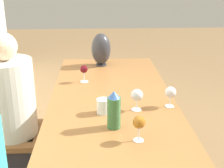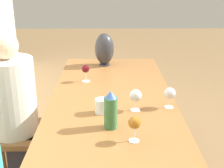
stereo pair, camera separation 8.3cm
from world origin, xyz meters
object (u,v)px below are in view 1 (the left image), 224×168
object	(u,v)px
water_bottle	(114,110)
vase	(101,49)
water_tumbler	(103,106)
person_far	(13,110)
chair_far	(3,128)
wine_glass_4	(139,123)
wine_glass_1	(170,93)
wine_glass_3	(84,70)
wine_glass_0	(137,96)

from	to	relation	value
water_bottle	vase	size ratio (longest dim) A/B	0.74
water_tumbler	person_far	bearing A→B (deg)	67.67
chair_far	person_far	bearing A→B (deg)	-90.00
vase	chair_far	xyz separation A→B (m)	(-0.78, 0.75, -0.39)
water_bottle	chair_far	xyz separation A→B (m)	(0.46, 0.80, -0.34)
wine_glass_4	person_far	world-z (taller)	person_far
water_tumbler	vase	world-z (taller)	vase
vase	wine_glass_4	bearing A→B (deg)	-172.83
chair_far	water_tumbler	bearing A→B (deg)	-109.87
vase	person_far	distance (m)	1.05
wine_glass_1	wine_glass_4	xyz separation A→B (m)	(-0.43, 0.27, 0.01)
water_tumbler	chair_far	bearing A→B (deg)	70.13
water_tumbler	wine_glass_3	size ratio (longest dim) A/B	0.68
wine_glass_0	person_far	bearing A→B (deg)	74.96
water_tumbler	person_far	world-z (taller)	person_far
wine_glass_3	person_far	size ratio (longest dim) A/B	0.12
wine_glass_0	person_far	world-z (taller)	person_far
wine_glass_1	wine_glass_4	world-z (taller)	wine_glass_4
water_tumbler	chair_far	distance (m)	0.83
wine_glass_1	wine_glass_4	size ratio (longest dim) A/B	0.98
wine_glass_1	water_bottle	bearing A→B (deg)	125.03
vase	wine_glass_0	world-z (taller)	vase
vase	person_far	xyz separation A→B (m)	(-0.78, 0.66, -0.25)
vase	wine_glass_0	bearing A→B (deg)	-168.10
wine_glass_4	chair_far	distance (m)	1.16
wine_glass_4	chair_far	xyz separation A→B (m)	(0.62, 0.92, -0.34)
wine_glass_0	chair_far	world-z (taller)	chair_far
water_tumbler	wine_glass_0	world-z (taller)	wine_glass_0
wine_glass_1	wine_glass_3	world-z (taller)	same
water_bottle	wine_glass_0	xyz separation A→B (m)	(0.23, -0.16, -0.01)
water_bottle	vase	world-z (taller)	vase
vase	wine_glass_1	xyz separation A→B (m)	(-0.97, -0.44, -0.06)
wine_glass_0	person_far	xyz separation A→B (m)	(0.23, 0.87, -0.19)
chair_far	wine_glass_3	bearing A→B (deg)	-61.10
wine_glass_4	person_far	xyz separation A→B (m)	(0.62, 0.83, -0.20)
wine_glass_1	wine_glass_3	distance (m)	0.79
wine_glass_0	vase	bearing A→B (deg)	11.90
wine_glass_4	water_tumbler	bearing A→B (deg)	27.46
water_tumbler	wine_glass_1	size ratio (longest dim) A/B	0.68
chair_far	wine_glass_4	bearing A→B (deg)	-123.85
person_far	wine_glass_1	bearing A→B (deg)	-99.69
wine_glass_1	vase	bearing A→B (deg)	24.58
wine_glass_3	chair_far	size ratio (longest dim) A/B	0.15
water_bottle	chair_far	size ratio (longest dim) A/B	0.24
person_far	vase	bearing A→B (deg)	-40.08
wine_glass_0	chair_far	xyz separation A→B (m)	(0.23, 0.96, -0.33)
water_bottle	wine_glass_0	distance (m)	0.28
person_far	wine_glass_3	bearing A→B (deg)	-57.05
wine_glass_1	person_far	world-z (taller)	person_far
chair_far	wine_glass_0	bearing A→B (deg)	-103.70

